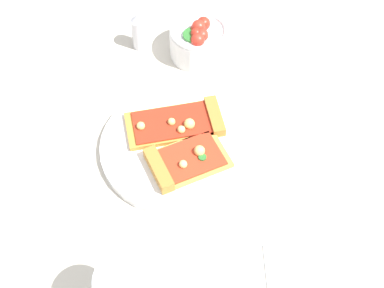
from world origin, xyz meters
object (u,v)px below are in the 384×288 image
object	(u,v)px
plate	(179,146)
salad_bowl	(199,40)
pizza_slice_near	(182,162)
pepper_shaker	(139,31)
pizza_slice_far	(181,123)

from	to	relation	value
plate	salad_bowl	xyz separation A→B (m)	(-0.22, 0.01, 0.03)
pizza_slice_near	pepper_shaker	distance (m)	0.29
salad_bowl	pepper_shaker	bearing A→B (deg)	-93.49
salad_bowl	pizza_slice_far	bearing A→B (deg)	-2.84
pizza_slice_far	salad_bowl	xyz separation A→B (m)	(-0.18, 0.01, 0.01)
pizza_slice_far	salad_bowl	world-z (taller)	salad_bowl
pizza_slice_far	pepper_shaker	distance (m)	0.21
pizza_slice_near	pizza_slice_far	bearing A→B (deg)	-170.60
plate	pizza_slice_near	world-z (taller)	pizza_slice_near
salad_bowl	plate	bearing A→B (deg)	-1.92
pizza_slice_near	pizza_slice_far	size ratio (longest dim) A/B	0.83
pizza_slice_near	plate	bearing A→B (deg)	-164.23
plate	pizza_slice_far	size ratio (longest dim) A/B	1.47
pizza_slice_far	salad_bowl	bearing A→B (deg)	177.16
pepper_shaker	salad_bowl	bearing A→B (deg)	86.51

